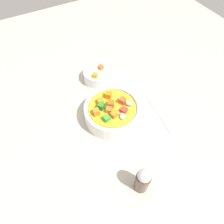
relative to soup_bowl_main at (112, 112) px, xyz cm
name	(u,v)px	position (x,y,z in cm)	size (l,w,h in cm)	color
ground_plane	(112,119)	(-0.01, -0.01, -4.01)	(140.00, 140.00, 2.00)	#BAB2A0
soup_bowl_main	(112,112)	(0.00, 0.00, 0.00)	(15.79, 15.79, 6.97)	white
spoon	(150,100)	(-13.54, 0.04, -2.57)	(4.52, 22.14, 0.89)	silver
side_bowl_small	(98,75)	(-3.43, -16.15, -0.83)	(9.54, 9.54, 5.04)	white
pepper_shaker	(143,180)	(3.54, 20.67, 1.40)	(3.37, 3.37, 8.88)	#4C3828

